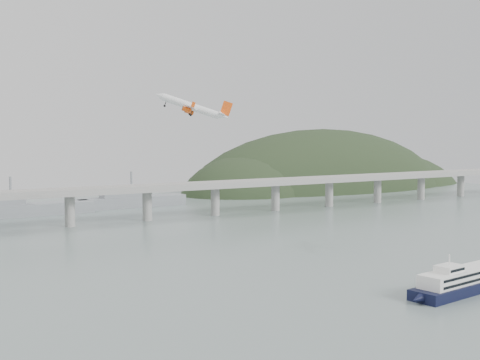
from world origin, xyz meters
TOP-DOWN VIEW (x-y plane):
  - ground at (0.00, 0.00)m, footprint 900.00×900.00m
  - bridge at (-1.15, 200.00)m, footprint 800.00×22.00m
  - headland at (285.18, 331.75)m, footprint 365.00×155.00m
  - ferry at (38.90, -29.76)m, footprint 77.23×20.22m
  - airliner at (0.54, 99.43)m, footprint 32.93×31.92m

SIDE VIEW (x-z plane):
  - headland at x=285.18m, z-range -97.34..58.66m
  - ground at x=0.00m, z-range 0.00..0.00m
  - ferry at x=38.90m, z-range -3.34..11.25m
  - bridge at x=-1.15m, z-range 5.70..29.60m
  - airliner at x=0.54m, z-range 61.01..76.06m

